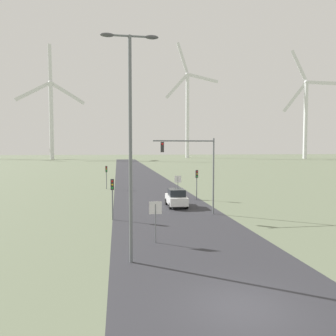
{
  "coord_description": "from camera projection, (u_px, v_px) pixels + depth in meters",
  "views": [
    {
      "loc": [
        -4.56,
        -11.37,
        5.95
      ],
      "look_at": [
        0.0,
        18.01,
        4.17
      ],
      "focal_mm": 35.0,
      "sensor_mm": 36.0,
      "label": 1
    }
  ],
  "objects": [
    {
      "name": "stop_sign_near",
      "position": [
        156.0,
        214.0,
        20.53
      ],
      "size": [
        0.81,
        0.07,
        2.64
      ],
      "color": "slate",
      "rests_on": "ground"
    },
    {
      "name": "wind_turbine_left",
      "position": [
        51.0,
        111.0,
        177.28
      ],
      "size": [
        34.89,
        11.01,
        61.91
      ],
      "color": "silver",
      "rests_on": "ground"
    },
    {
      "name": "road_surface",
      "position": [
        143.0,
        181.0,
        59.62
      ],
      "size": [
        10.0,
        240.0,
        0.01
      ],
      "color": "#2D2D33",
      "rests_on": "ground"
    },
    {
      "name": "stop_sign_far",
      "position": [
        178.0,
        183.0,
        38.96
      ],
      "size": [
        0.81,
        0.07,
        2.7
      ],
      "color": "slate",
      "rests_on": "ground"
    },
    {
      "name": "wind_turbine_right",
      "position": [
        306.0,
        111.0,
        189.43
      ],
      "size": [
        29.97,
        14.93,
        63.16
      ],
      "color": "silver",
      "rests_on": "ground"
    },
    {
      "name": "traffic_light_mast_overhead",
      "position": [
        194.0,
        160.0,
        29.11
      ],
      "size": [
        5.55,
        0.35,
        6.87
      ],
      "color": "slate",
      "rests_on": "ground"
    },
    {
      "name": "traffic_light_post_near_left",
      "position": [
        112.0,
        190.0,
        27.13
      ],
      "size": [
        0.28,
        0.34,
        3.42
      ],
      "color": "slate",
      "rests_on": "ground"
    },
    {
      "name": "traffic_light_post_near_right",
      "position": [
        197.0,
        178.0,
        37.88
      ],
      "size": [
        0.28,
        0.34,
        3.45
      ],
      "color": "slate",
      "rests_on": "ground"
    },
    {
      "name": "wind_turbine_center",
      "position": [
        187.0,
        107.0,
        203.37
      ],
      "size": [
        33.55,
        2.6,
        70.97
      ],
      "color": "silver",
      "rests_on": "ground"
    },
    {
      "name": "streetlamp",
      "position": [
        130.0,
        125.0,
        16.68
      ],
      "size": [
        2.92,
        0.32,
        11.68
      ],
      "color": "slate",
      "rests_on": "ground"
    },
    {
      "name": "car_approaching",
      "position": [
        176.0,
        198.0,
        33.39
      ],
      "size": [
        1.88,
        4.13,
        1.83
      ],
      "color": "white",
      "rests_on": "ground"
    },
    {
      "name": "traffic_light_post_mid_left",
      "position": [
        106.0,
        172.0,
        47.82
      ],
      "size": [
        0.28,
        0.33,
        3.39
      ],
      "color": "slate",
      "rests_on": "ground"
    },
    {
      "name": "ground_plane",
      "position": [
        242.0,
        307.0,
        12.27
      ],
      "size": [
        600.0,
        600.0,
        0.0
      ],
      "primitive_type": "plane",
      "color": "#667056"
    }
  ]
}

